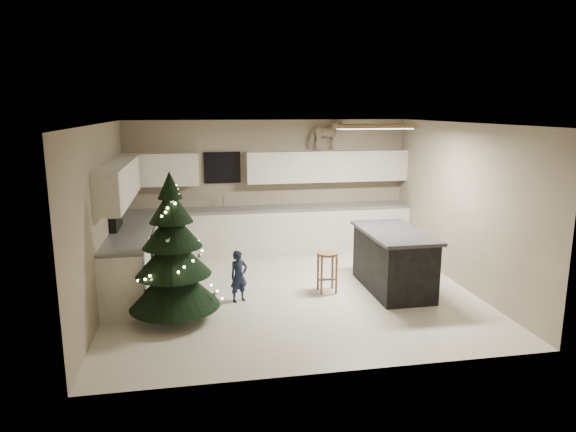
% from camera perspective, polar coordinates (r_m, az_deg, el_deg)
% --- Properties ---
extents(ground_plane, '(5.50, 5.50, 0.00)m').
position_cam_1_polar(ground_plane, '(8.08, 0.45, -8.51)').
color(ground_plane, silver).
extents(room_shell, '(5.52, 5.02, 2.61)m').
position_cam_1_polar(room_shell, '(7.65, 0.64, 3.87)').
color(room_shell, gray).
rests_on(room_shell, ground_plane).
extents(cabinetry, '(5.50, 3.20, 2.00)m').
position_cam_1_polar(cabinetry, '(9.33, -6.95, -0.94)').
color(cabinetry, silver).
rests_on(cabinetry, ground_plane).
extents(island, '(0.90, 1.70, 0.95)m').
position_cam_1_polar(island, '(8.25, 11.60, -4.82)').
color(island, black).
rests_on(island, ground_plane).
extents(bar_stool, '(0.33, 0.33, 0.63)m').
position_cam_1_polar(bar_stool, '(8.01, 4.38, -5.14)').
color(bar_stool, brown).
rests_on(bar_stool, ground_plane).
extents(christmas_tree, '(1.27, 1.22, 2.02)m').
position_cam_1_polar(christmas_tree, '(7.04, -12.63, -4.78)').
color(christmas_tree, '#3F2816').
rests_on(christmas_tree, ground_plane).
extents(toddler, '(0.33, 0.29, 0.78)m').
position_cam_1_polar(toddler, '(7.65, -5.49, -6.68)').
color(toddler, black).
rests_on(toddler, ground_plane).
extents(rocking_horse, '(0.74, 0.48, 0.60)m').
position_cam_1_polar(rocking_horse, '(10.10, 4.28, 8.98)').
color(rocking_horse, brown).
rests_on(rocking_horse, cabinetry).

